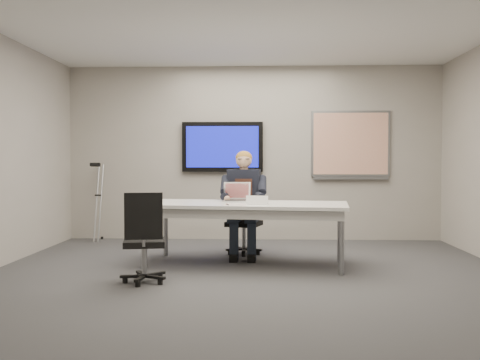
{
  "coord_description": "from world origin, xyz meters",
  "views": [
    {
      "loc": [
        0.13,
        -5.64,
        1.27
      ],
      "look_at": [
        -0.14,
        1.04,
        1.03
      ],
      "focal_mm": 40.0,
      "sensor_mm": 36.0,
      "label": 1
    }
  ],
  "objects_px": {
    "seated_person": "(243,214)",
    "laptop": "(237,197)",
    "office_chair_far": "(245,232)",
    "conference_table": "(245,210)",
    "office_chair_near": "(144,255)"
  },
  "relations": [
    {
      "from": "seated_person",
      "to": "office_chair_near",
      "type": "bearing_deg",
      "value": -116.3
    },
    {
      "from": "conference_table",
      "to": "seated_person",
      "type": "xyz_separation_m",
      "value": [
        -0.04,
        0.53,
        -0.1
      ]
    },
    {
      "from": "conference_table",
      "to": "laptop",
      "type": "xyz_separation_m",
      "value": [
        -0.12,
        0.25,
        0.15
      ]
    },
    {
      "from": "conference_table",
      "to": "office_chair_near",
      "type": "distance_m",
      "value": 1.51
    },
    {
      "from": "office_chair_far",
      "to": "office_chair_near",
      "type": "height_order",
      "value": "office_chair_far"
    },
    {
      "from": "office_chair_near",
      "to": "office_chair_far",
      "type": "bearing_deg",
      "value": -129.12
    },
    {
      "from": "office_chair_near",
      "to": "laptop",
      "type": "xyz_separation_m",
      "value": [
        0.9,
        1.3,
        0.52
      ]
    },
    {
      "from": "conference_table",
      "to": "laptop",
      "type": "distance_m",
      "value": 0.31
    },
    {
      "from": "conference_table",
      "to": "seated_person",
      "type": "bearing_deg",
      "value": 101.54
    },
    {
      "from": "conference_table",
      "to": "office_chair_far",
      "type": "xyz_separation_m",
      "value": [
        -0.03,
        0.78,
        -0.37
      ]
    },
    {
      "from": "seated_person",
      "to": "conference_table",
      "type": "bearing_deg",
      "value": -80.2
    },
    {
      "from": "seated_person",
      "to": "laptop",
      "type": "xyz_separation_m",
      "value": [
        -0.08,
        -0.28,
        0.25
      ]
    },
    {
      "from": "office_chair_far",
      "to": "laptop",
      "type": "xyz_separation_m",
      "value": [
        -0.09,
        -0.53,
        0.52
      ]
    },
    {
      "from": "office_chair_near",
      "to": "seated_person",
      "type": "relative_size",
      "value": 0.68
    },
    {
      "from": "laptop",
      "to": "office_chair_near",
      "type": "bearing_deg",
      "value": -131.06
    }
  ]
}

